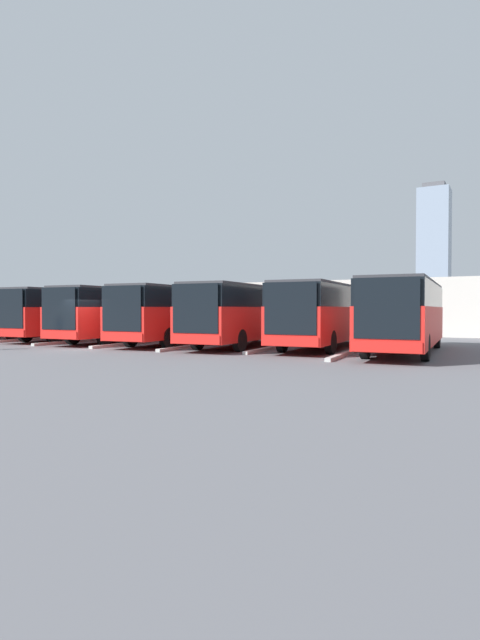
# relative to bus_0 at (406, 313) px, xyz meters

# --- Properties ---
(ground_plane) EXTENTS (600.00, 600.00, 0.00)m
(ground_plane) POSITION_rel_bus_0_xyz_m (14.61, 5.15, -1.82)
(ground_plane) COLOR #5B5B60
(bus_0) EXTENTS (3.36, 11.71, 3.27)m
(bus_0) POSITION_rel_bus_0_xyz_m (0.00, 0.00, 0.00)
(bus_0) COLOR red
(bus_0) RESTS_ON ground_plane
(curb_divider_0) EXTENTS (0.76, 7.75, 0.15)m
(curb_divider_0) POSITION_rel_bus_0_xyz_m (2.09, 1.71, -1.75)
(curb_divider_0) COLOR #B2B2AD
(curb_divider_0) RESTS_ON ground_plane
(bus_1) EXTENTS (3.36, 11.71, 3.27)m
(bus_1) POSITION_rel_bus_0_xyz_m (4.17, -1.14, 0.00)
(bus_1) COLOR red
(bus_1) RESTS_ON ground_plane
(curb_divider_1) EXTENTS (0.76, 7.75, 0.15)m
(curb_divider_1) POSITION_rel_bus_0_xyz_m (6.26, 0.57, -1.75)
(curb_divider_1) COLOR #B2B2AD
(curb_divider_1) RESTS_ON ground_plane
(bus_2) EXTENTS (3.36, 11.71, 3.27)m
(bus_2) POSITION_rel_bus_0_xyz_m (8.35, -0.31, 0.00)
(bus_2) COLOR red
(bus_2) RESTS_ON ground_plane
(curb_divider_2) EXTENTS (0.76, 7.75, 0.15)m
(curb_divider_2) POSITION_rel_bus_0_xyz_m (10.44, 1.40, -1.75)
(curb_divider_2) COLOR #B2B2AD
(curb_divider_2) RESTS_ON ground_plane
(bus_3) EXTENTS (3.36, 11.71, 3.27)m
(bus_3) POSITION_rel_bus_0_xyz_m (12.52, -0.21, 0.00)
(bus_3) COLOR red
(bus_3) RESTS_ON ground_plane
(curb_divider_3) EXTENTS (0.76, 7.75, 0.15)m
(curb_divider_3) POSITION_rel_bus_0_xyz_m (14.61, 1.50, -1.75)
(curb_divider_3) COLOR #B2B2AD
(curb_divider_3) RESTS_ON ground_plane
(bus_4) EXTENTS (3.36, 11.71, 3.27)m
(bus_4) POSITION_rel_bus_0_xyz_m (16.70, -0.08, 0.00)
(bus_4) COLOR red
(bus_4) RESTS_ON ground_plane
(curb_divider_4) EXTENTS (0.76, 7.75, 0.15)m
(curb_divider_4) POSITION_rel_bus_0_xyz_m (18.79, 1.63, -1.75)
(curb_divider_4) COLOR #B2B2AD
(curb_divider_4) RESTS_ON ground_plane
(bus_5) EXTENTS (3.36, 11.71, 3.27)m
(bus_5) POSITION_rel_bus_0_xyz_m (20.87, -0.21, 0.00)
(bus_5) COLOR red
(bus_5) RESTS_ON ground_plane
(curb_divider_5) EXTENTS (0.76, 7.75, 0.15)m
(curb_divider_5) POSITION_rel_bus_0_xyz_m (22.96, 1.50, -1.75)
(curb_divider_5) COLOR #B2B2AD
(curb_divider_5) RESTS_ON ground_plane
(bus_6) EXTENTS (3.36, 11.71, 3.27)m
(bus_6) POSITION_rel_bus_0_xyz_m (25.05, -0.60, 0.00)
(bus_6) COLOR red
(bus_6) RESTS_ON ground_plane
(curb_divider_6) EXTENTS (0.76, 7.75, 0.15)m
(curb_divider_6) POSITION_rel_bus_0_xyz_m (27.13, 1.11, -1.75)
(curb_divider_6) COLOR #B2B2AD
(curb_divider_6) RESTS_ON ground_plane
(station_building) EXTENTS (40.51, 16.11, 4.31)m
(station_building) POSITION_rel_bus_0_xyz_m (14.61, -21.00, 0.35)
(station_building) COLOR beige
(station_building) RESTS_ON ground_plane
(office_tower) EXTENTS (14.02, 14.02, 60.83)m
(office_tower) POSITION_rel_bus_0_xyz_m (28.95, -226.71, 27.99)
(office_tower) COLOR #7F8EA3
(office_tower) RESTS_ON ground_plane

